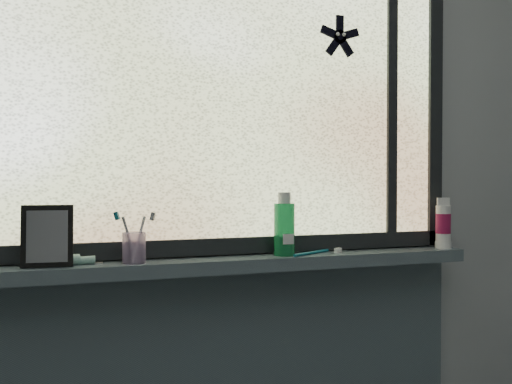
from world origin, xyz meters
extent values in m
cube|color=#9EA3A8|center=(0.00, 1.30, 1.25)|extent=(3.00, 0.01, 2.50)
cube|color=#47565E|center=(0.00, 1.23, 1.00)|extent=(1.62, 0.14, 0.04)
cube|color=silver|center=(0.00, 1.28, 1.53)|extent=(1.50, 0.01, 1.00)
cube|color=black|center=(0.00, 1.28, 1.05)|extent=(1.60, 0.03, 0.05)
cube|color=black|center=(0.78, 1.28, 1.53)|extent=(0.05, 0.03, 1.10)
cube|color=black|center=(0.60, 1.28, 1.53)|extent=(0.03, 0.03, 1.00)
cube|color=black|center=(-0.50, 1.22, 1.10)|extent=(0.14, 0.08, 0.17)
cylinder|color=#C5A5DA|center=(-0.27, 1.21, 1.06)|extent=(0.09, 0.09, 0.09)
cylinder|color=#1D9750|center=(0.18, 1.22, 1.12)|extent=(0.07, 0.07, 0.16)
cylinder|color=silver|center=(0.77, 1.21, 1.11)|extent=(0.06, 0.06, 0.12)
camera|label=1|loc=(-0.49, -0.40, 1.25)|focal=40.00mm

